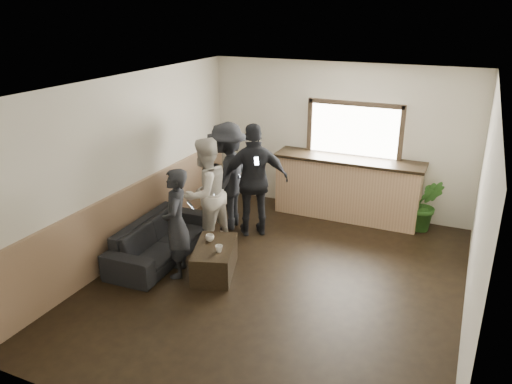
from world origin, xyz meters
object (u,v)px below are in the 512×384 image
at_px(sofa, 161,239).
at_px(potted_plant, 426,205).
at_px(cup_a, 210,238).
at_px(bar_counter, 347,184).
at_px(person_a, 176,223).
at_px(person_d, 255,181).
at_px(person_c, 227,177).
at_px(person_b, 205,193).
at_px(cup_b, 219,249).
at_px(coffee_table, 215,259).

distance_m(sofa, potted_plant, 4.56).
bearing_deg(potted_plant, cup_a, -135.92).
xyz_separation_m(bar_counter, cup_a, (-1.37, -2.75, -0.15)).
xyz_separation_m(sofa, person_a, (0.54, -0.36, 0.51)).
distance_m(potted_plant, person_d, 3.02).
bearing_deg(bar_counter, person_a, -118.90).
height_order(sofa, person_c, person_c).
bearing_deg(potted_plant, sofa, -143.65).
relative_size(bar_counter, person_a, 1.66).
height_order(bar_counter, potted_plant, bar_counter).
bearing_deg(cup_a, person_b, 123.34).
xyz_separation_m(cup_a, person_b, (-0.43, 0.65, 0.42)).
height_order(cup_b, person_b, person_b).
bearing_deg(cup_b, person_a, -170.27).
bearing_deg(coffee_table, person_d, 90.78).
xyz_separation_m(person_b, person_d, (0.55, 0.72, 0.07)).
height_order(person_b, person_d, person_d).
relative_size(person_c, person_d, 0.97).
xyz_separation_m(person_a, person_b, (-0.09, 1.01, 0.10)).
xyz_separation_m(sofa, coffee_table, (1.02, -0.12, -0.08)).
relative_size(cup_b, person_d, 0.05).
xyz_separation_m(cup_a, person_d, (0.12, 1.37, 0.48)).
xyz_separation_m(person_a, person_d, (0.46, 1.72, 0.16)).
bearing_deg(person_c, coffee_table, 13.60).
distance_m(potted_plant, person_c, 3.49).
distance_m(coffee_table, cup_b, 0.33).
bearing_deg(person_c, cup_b, 16.52).
xyz_separation_m(coffee_table, person_d, (-0.02, 1.49, 0.75)).
xyz_separation_m(sofa, person_d, (1.00, 1.37, 0.67)).
relative_size(person_a, person_b, 0.89).
bearing_deg(potted_plant, bar_counter, 178.15).
bearing_deg(sofa, person_a, -125.86).
distance_m(cup_b, person_d, 1.70).
height_order(person_b, person_c, person_c).
height_order(potted_plant, person_d, person_d).
bearing_deg(person_d, person_b, 20.11).
xyz_separation_m(coffee_table, person_b, (-0.57, 0.77, 0.69)).
relative_size(cup_a, cup_b, 1.22).
bearing_deg(person_a, cup_a, 111.90).
distance_m(cup_a, person_b, 0.88).
bearing_deg(person_a, person_b, 160.64).
bearing_deg(person_c, sofa, -23.99).
xyz_separation_m(potted_plant, person_a, (-3.13, -3.06, 0.33)).
bearing_deg(person_a, potted_plant, 109.90).
height_order(person_a, person_c, person_c).
xyz_separation_m(bar_counter, person_c, (-1.80, -1.32, 0.31)).
bearing_deg(coffee_table, bar_counter, 66.67).
xyz_separation_m(person_c, person_d, (0.55, -0.06, 0.03)).
distance_m(bar_counter, sofa, 3.57).
bearing_deg(person_d, cup_b, 63.26).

